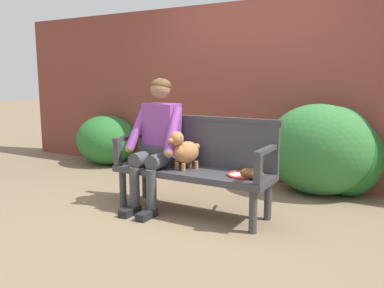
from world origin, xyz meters
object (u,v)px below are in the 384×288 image
object	(u,v)px
baseball_glove	(252,173)
tennis_racket	(243,174)
person_seated	(157,139)
garden_bench	(192,176)
dog_on_bench	(184,150)

from	to	relation	value
baseball_glove	tennis_racket	bearing A→B (deg)	151.29
baseball_glove	person_seated	bearing A→B (deg)	-174.77
person_seated	tennis_racket	world-z (taller)	person_seated
garden_bench	tennis_racket	bearing A→B (deg)	4.70
garden_bench	person_seated	xyz separation A→B (m)	(-0.39, -0.01, 0.33)
tennis_racket	baseball_glove	size ratio (longest dim) A/B	2.65
person_seated	baseball_glove	size ratio (longest dim) A/B	5.94
garden_bench	baseball_glove	bearing A→B (deg)	-3.39
dog_on_bench	person_seated	bearing A→B (deg)	177.71
person_seated	dog_on_bench	distance (m)	0.33
dog_on_bench	baseball_glove	world-z (taller)	dog_on_bench
garden_bench	tennis_racket	world-z (taller)	tennis_racket
garden_bench	baseball_glove	world-z (taller)	baseball_glove
dog_on_bench	baseball_glove	bearing A→B (deg)	-1.04
tennis_racket	baseball_glove	distance (m)	0.14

